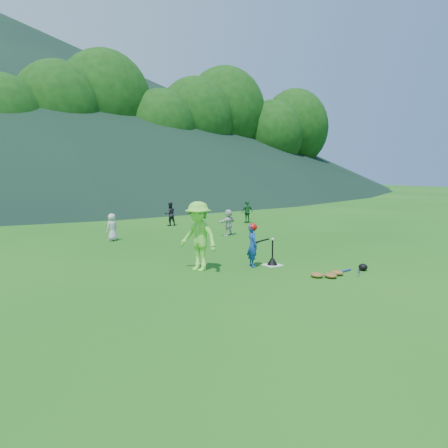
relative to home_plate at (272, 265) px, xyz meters
name	(u,v)px	position (x,y,z in m)	size (l,w,h in m)	color
ground	(272,265)	(0.00, 0.00, -0.01)	(120.00, 120.00, 0.00)	#135312
home_plate	(272,265)	(0.00, 0.00, 0.00)	(0.45, 0.45, 0.02)	silver
baseball	(273,239)	(0.00, 0.00, 0.73)	(0.08, 0.08, 0.08)	white
batter_child	(253,245)	(-0.56, 0.18, 0.58)	(0.43, 0.28, 1.17)	#153E94
adult_coach	(198,236)	(-2.03, 0.56, 0.90)	(1.18, 0.68, 1.82)	#78E543
fielder_a	(112,227)	(-2.37, 6.57, 0.50)	(0.50, 0.33, 1.02)	silver
fielder_b	(170,214)	(1.40, 9.47, 0.55)	(0.54, 0.42, 1.12)	black
fielder_c	(247,212)	(5.14, 8.39, 0.55)	(0.65, 0.27, 1.11)	#1D602C
fielder_d	(228,222)	(2.05, 5.39, 0.52)	(0.98, 0.31, 1.06)	silver
batting_tee	(272,261)	(0.00, 0.00, 0.12)	(0.30, 0.30, 0.68)	black
batter_gear	(253,228)	(-0.53, 0.17, 1.05)	(0.72, 0.29, 0.53)	#AD0F0B
equipment_pile	(337,273)	(0.66, -1.78, 0.06)	(1.80, 0.74, 0.19)	olive
outfield_fence	(56,194)	(0.00, 28.00, 0.69)	(70.07, 0.08, 1.33)	gray
tree_line	(40,108)	(0.20, 33.83, 8.20)	(70.04, 11.40, 14.82)	#382314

